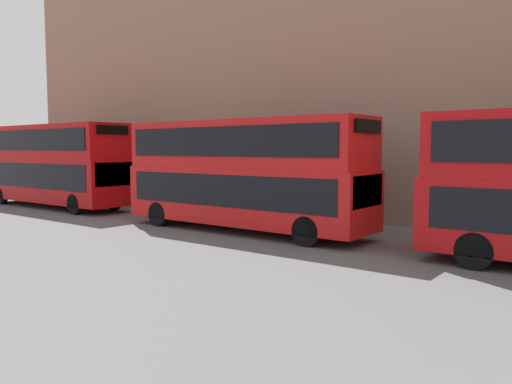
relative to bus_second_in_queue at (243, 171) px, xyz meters
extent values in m
cylinder|color=black|center=(-1.12, -8.69, -1.84)|extent=(0.30, 1.00, 1.00)
cylinder|color=black|center=(1.13, -8.69, -1.84)|extent=(0.30, 1.00, 1.00)
cube|color=red|center=(0.00, 0.01, -0.95)|extent=(2.55, 10.30, 2.09)
cube|color=red|center=(0.00, 0.01, 1.00)|extent=(2.50, 10.09, 1.80)
cube|color=black|center=(0.00, 0.01, -0.69)|extent=(2.59, 9.47, 1.17)
cube|color=black|center=(0.00, 0.01, 1.09)|extent=(2.59, 9.47, 1.08)
cube|color=black|center=(0.00, -5.11, -0.53)|extent=(2.17, 0.06, 1.04)
cube|color=black|center=(0.00, -5.11, 1.54)|extent=(1.78, 0.06, 0.43)
cylinder|color=black|center=(-1.12, -3.54, -1.84)|extent=(0.30, 1.00, 1.00)
cylinder|color=black|center=(1.13, -3.54, -1.84)|extent=(0.30, 1.00, 1.00)
cylinder|color=black|center=(-1.12, 3.55, -1.84)|extent=(0.30, 1.00, 1.00)
cylinder|color=black|center=(1.13, 3.55, -1.84)|extent=(0.30, 1.00, 1.00)
cube|color=#B20C0F|center=(0.00, 13.26, -0.84)|extent=(2.55, 10.60, 2.29)
cube|color=#B20C0F|center=(0.00, 13.26, 1.20)|extent=(2.50, 10.39, 1.78)
cube|color=black|center=(0.00, 13.26, -0.57)|extent=(2.59, 9.75, 1.28)
cube|color=black|center=(0.00, 13.26, 1.28)|extent=(2.59, 9.75, 1.07)
cube|color=black|center=(0.00, 7.99, -0.38)|extent=(2.17, 0.06, 1.15)
cube|color=black|center=(0.00, 7.99, 1.73)|extent=(1.78, 0.06, 0.43)
cylinder|color=black|center=(-1.12, 9.56, -1.84)|extent=(0.30, 1.00, 1.00)
cylinder|color=black|center=(1.13, 9.56, -1.84)|extent=(0.30, 1.00, 1.00)
cylinder|color=black|center=(-1.12, 16.96, -1.84)|extent=(0.30, 1.00, 1.00)
cylinder|color=black|center=(1.13, 16.96, -1.84)|extent=(0.30, 1.00, 1.00)
cylinder|color=#334C6B|center=(2.35, -6.82, -1.55)|extent=(0.36, 0.36, 1.58)
sphere|color=tan|center=(2.35, -6.82, -0.65)|extent=(0.22, 0.22, 0.22)
camera|label=1|loc=(-14.83, -11.96, 0.81)|focal=35.00mm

